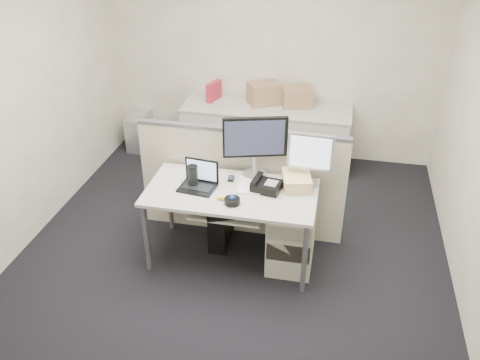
% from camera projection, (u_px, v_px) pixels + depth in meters
% --- Properties ---
extents(floor, '(4.00, 4.50, 0.01)m').
position_uv_depth(floor, '(232.00, 257.00, 4.82)').
color(floor, black).
rests_on(floor, ground).
extents(wall_back, '(4.00, 0.02, 2.70)m').
position_uv_depth(wall_back, '(272.00, 49.00, 6.03)').
color(wall_back, silver).
rests_on(wall_back, ground).
extents(wall_front, '(4.00, 0.02, 2.70)m').
position_uv_depth(wall_front, '(117.00, 335.00, 2.23)').
color(wall_front, silver).
rests_on(wall_front, ground).
extents(wall_left, '(0.02, 4.50, 2.70)m').
position_uv_depth(wall_left, '(10.00, 107.00, 4.48)').
color(wall_left, silver).
rests_on(wall_left, ground).
extents(desk, '(1.50, 0.75, 0.73)m').
position_uv_depth(desk, '(231.00, 197.00, 4.48)').
color(desk, silver).
rests_on(desk, floor).
extents(keyboard_tray, '(0.62, 0.32, 0.02)m').
position_uv_depth(keyboard_tray, '(227.00, 213.00, 4.35)').
color(keyboard_tray, silver).
rests_on(keyboard_tray, desk).
extents(drawer_pedestal, '(0.40, 0.55, 0.65)m').
position_uv_depth(drawer_pedestal, '(292.00, 233.00, 4.60)').
color(drawer_pedestal, beige).
rests_on(drawer_pedestal, floor).
extents(cubicle_partition, '(2.00, 0.06, 1.10)m').
position_uv_depth(cubicle_partition, '(241.00, 183.00, 4.91)').
color(cubicle_partition, beige).
rests_on(cubicle_partition, floor).
extents(back_counter, '(2.00, 0.60, 0.72)m').
position_uv_depth(back_counter, '(266.00, 136.00, 6.26)').
color(back_counter, beige).
rests_on(back_counter, floor).
extents(monitor_main, '(0.62, 0.37, 0.58)m').
position_uv_depth(monitor_main, '(255.00, 147.00, 4.54)').
color(monitor_main, black).
rests_on(monitor_main, desk).
extents(monitor_small, '(0.41, 0.22, 0.49)m').
position_uv_depth(monitor_small, '(310.00, 160.00, 4.42)').
color(monitor_small, '#B7B7BC').
rests_on(monitor_small, desk).
extents(laptop, '(0.34, 0.27, 0.23)m').
position_uv_depth(laptop, '(197.00, 177.00, 4.42)').
color(laptop, black).
rests_on(laptop, desk).
extents(trackball, '(0.15, 0.15, 0.05)m').
position_uv_depth(trackball, '(232.00, 201.00, 4.26)').
color(trackball, black).
rests_on(trackball, desk).
extents(desk_phone, '(0.28, 0.24, 0.08)m').
position_uv_depth(desk_phone, '(266.00, 186.00, 4.44)').
color(desk_phone, black).
rests_on(desk_phone, desk).
extents(paper_stack, '(0.25, 0.31, 0.01)m').
position_uv_depth(paper_stack, '(250.00, 185.00, 4.52)').
color(paper_stack, white).
rests_on(paper_stack, desk).
extents(sticky_pad, '(0.11, 0.11, 0.01)m').
position_uv_depth(sticky_pad, '(233.00, 202.00, 4.28)').
color(sticky_pad, '#F5ED4A').
rests_on(sticky_pad, desk).
extents(travel_mug, '(0.09, 0.09, 0.19)m').
position_uv_depth(travel_mug, '(193.00, 177.00, 4.48)').
color(travel_mug, black).
rests_on(travel_mug, desk).
extents(banana, '(0.19, 0.07, 0.04)m').
position_uv_depth(banana, '(227.00, 198.00, 4.31)').
color(banana, yellow).
rests_on(banana, desk).
extents(cellphone, '(0.06, 0.11, 0.01)m').
position_uv_depth(cellphone, '(231.00, 179.00, 4.62)').
color(cellphone, black).
rests_on(cellphone, desk).
extents(manila_folders, '(0.30, 0.35, 0.12)m').
position_uv_depth(manila_folders, '(297.00, 181.00, 4.49)').
color(manila_folders, '#F6E688').
rests_on(manila_folders, desk).
extents(keyboard, '(0.45, 0.30, 0.02)m').
position_uv_depth(keyboard, '(231.00, 214.00, 4.29)').
color(keyboard, black).
rests_on(keyboard, keyboard_tray).
extents(pc_tower_desk, '(0.17, 0.41, 0.38)m').
position_uv_depth(pc_tower_desk, '(221.00, 226.00, 4.91)').
color(pc_tower_desk, black).
rests_on(pc_tower_desk, floor).
extents(pc_tower_spare_dark, '(0.29, 0.52, 0.46)m').
position_uv_depth(pc_tower_spare_dark, '(178.00, 148.00, 6.26)').
color(pc_tower_spare_dark, black).
rests_on(pc_tower_spare_dark, floor).
extents(pc_tower_spare_silver, '(0.24, 0.50, 0.45)m').
position_uv_depth(pc_tower_spare_silver, '(140.00, 130.00, 6.71)').
color(pc_tower_spare_silver, '#B7B7BC').
rests_on(pc_tower_spare_silver, floor).
extents(cardboard_box_left, '(0.46, 0.43, 0.28)m').
position_uv_depth(cardboard_box_left, '(264.00, 94.00, 6.12)').
color(cardboard_box_left, '#A97D61').
rests_on(cardboard_box_left, back_counter).
extents(cardboard_box_right, '(0.41, 0.36, 0.25)m').
position_uv_depth(cardboard_box_right, '(297.00, 98.00, 6.05)').
color(cardboard_box_right, '#A97D61').
rests_on(cardboard_box_right, back_counter).
extents(red_binder, '(0.14, 0.27, 0.25)m').
position_uv_depth(red_binder, '(214.00, 92.00, 6.22)').
color(red_binder, '#B52435').
rests_on(red_binder, back_counter).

